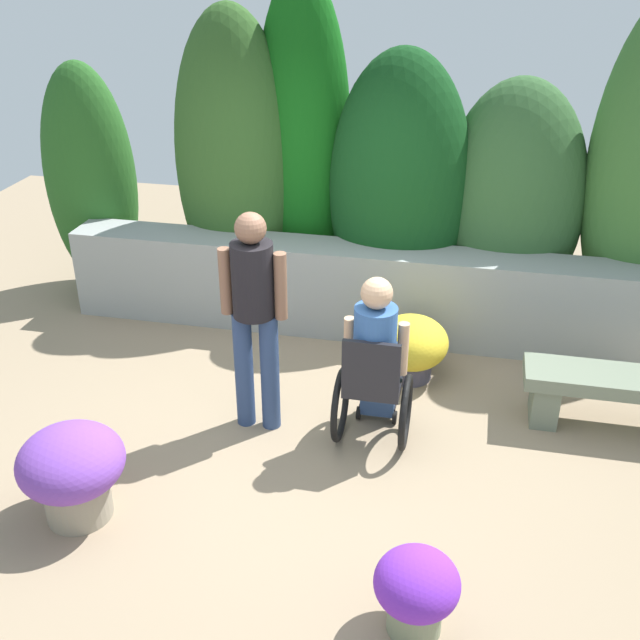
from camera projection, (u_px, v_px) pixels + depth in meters
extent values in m
plane|color=gray|center=(309.00, 444.00, 5.56)|extent=(11.36, 11.36, 0.00)
cube|color=gray|center=(352.00, 290.00, 6.92)|extent=(5.33, 0.46, 0.84)
ellipsoid|color=#265A20|center=(91.00, 179.00, 7.52)|extent=(0.95, 0.66, 2.29)
ellipsoid|color=#305923|center=(235.00, 162.00, 7.11)|extent=(1.14, 0.80, 2.83)
ellipsoid|color=#125B14|center=(303.00, 147.00, 7.05)|extent=(0.91, 0.64, 3.12)
ellipsoid|color=#124118|center=(399.00, 190.00, 6.85)|extent=(1.29, 0.90, 2.52)
ellipsoid|color=#315A2D|center=(511.00, 205.00, 6.85)|extent=(1.30, 0.91, 2.28)
cube|color=slate|center=(544.00, 399.00, 5.77)|extent=(0.20, 0.35, 0.35)
cube|color=slate|center=(633.00, 383.00, 5.55)|extent=(1.56, 0.41, 0.11)
cube|color=black|center=(374.00, 383.00, 5.37)|extent=(0.40, 0.40, 0.06)
cube|color=black|center=(371.00, 368.00, 5.11)|extent=(0.40, 0.04, 0.40)
cube|color=black|center=(378.00, 405.00, 5.84)|extent=(0.28, 0.12, 0.03)
torus|color=black|center=(340.00, 404.00, 5.52)|extent=(0.05, 0.56, 0.56)
torus|color=black|center=(406.00, 412.00, 5.43)|extent=(0.05, 0.56, 0.56)
cylinder|color=black|center=(359.00, 413.00, 5.82)|extent=(0.03, 0.10, 0.10)
cylinder|color=black|center=(395.00, 417.00, 5.77)|extent=(0.03, 0.10, 0.10)
cube|color=navy|center=(376.00, 363.00, 5.41)|extent=(0.30, 0.40, 0.16)
cube|color=navy|center=(378.00, 388.00, 5.74)|extent=(0.26, 0.14, 0.43)
cylinder|color=#345D9E|center=(375.00, 340.00, 5.19)|extent=(0.30, 0.30, 0.50)
cylinder|color=tan|center=(349.00, 343.00, 5.31)|extent=(0.08, 0.08, 0.40)
cylinder|color=tan|center=(403.00, 349.00, 5.24)|extent=(0.08, 0.08, 0.40)
sphere|color=tan|center=(377.00, 293.00, 5.02)|extent=(0.22, 0.22, 0.22)
cylinder|color=navy|center=(244.00, 370.00, 5.59)|extent=(0.14, 0.14, 0.94)
cylinder|color=navy|center=(270.00, 373.00, 5.55)|extent=(0.14, 0.14, 0.94)
cylinder|color=black|center=(253.00, 280.00, 5.23)|extent=(0.30, 0.30, 0.55)
cylinder|color=brown|center=(226.00, 281.00, 5.28)|extent=(0.09, 0.09, 0.49)
cylinder|color=brown|center=(281.00, 286.00, 5.20)|extent=(0.09, 0.09, 0.49)
sphere|color=brown|center=(250.00, 228.00, 5.05)|extent=(0.22, 0.22, 0.22)
cylinder|color=gray|center=(78.00, 496.00, 4.82)|extent=(0.42, 0.42, 0.31)
ellipsoid|color=#205527|center=(73.00, 470.00, 4.72)|extent=(0.46, 0.46, 0.15)
ellipsoid|color=purple|center=(71.00, 461.00, 4.69)|extent=(0.67, 0.67, 0.43)
cylinder|color=#484554|center=(410.00, 366.00, 6.34)|extent=(0.36, 0.36, 0.21)
ellipsoid|color=#205013|center=(411.00, 349.00, 6.26)|extent=(0.40, 0.40, 0.15)
ellipsoid|color=gold|center=(412.00, 342.00, 6.23)|extent=(0.61, 0.61, 0.44)
cylinder|color=gray|center=(415.00, 612.00, 4.05)|extent=(0.30, 0.30, 0.24)
ellipsoid|color=#1A591C|center=(416.00, 590.00, 3.97)|extent=(0.33, 0.33, 0.12)
ellipsoid|color=purple|center=(417.00, 583.00, 3.95)|extent=(0.46, 0.46, 0.35)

